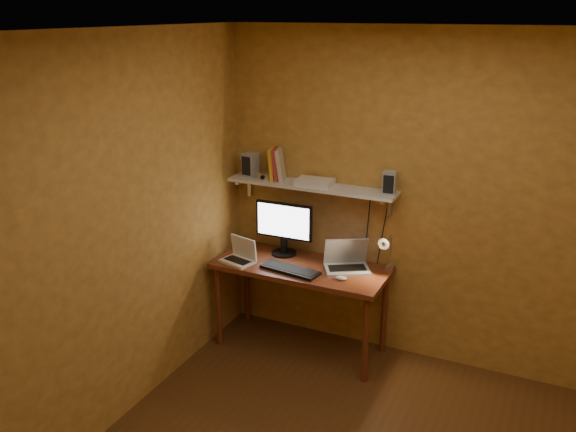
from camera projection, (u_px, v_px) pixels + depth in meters
The scene contains 14 objects.
room at pixel (367, 287), 3.23m from camera, with size 3.44×3.24×2.64m.
desk at pixel (301, 275), 4.91m from camera, with size 1.40×0.60×0.75m.
wall_shelf at pixel (311, 186), 4.86m from camera, with size 1.40×0.25×0.21m.
monitor at pixel (284, 226), 5.03m from camera, with size 0.50×0.21×0.45m.
laptop at pixel (346, 261), 4.80m from camera, with size 0.42×0.38×0.25m.
netbook at pixel (240, 255), 4.94m from camera, with size 0.30×0.25×0.20m.
keyboard at pixel (290, 270), 4.77m from camera, with size 0.48×0.16×0.03m, color black.
mouse at pixel (341, 278), 4.61m from camera, with size 0.09×0.06×0.03m, color silver.
desk_lamp at pixel (387, 249), 4.66m from camera, with size 0.09×0.23×0.38m.
speaker_left at pixel (250, 165), 5.05m from camera, with size 0.11×0.11×0.20m, color gray.
speaker_right at pixel (390, 183), 4.57m from camera, with size 0.10×0.10×0.18m, color gray.
books at pixel (277, 164), 4.95m from camera, with size 0.17×0.19×0.26m.
shelf_camera at pixel (263, 177), 4.95m from camera, with size 0.10×0.06×0.06m.
router at pixel (315, 182), 4.82m from camera, with size 0.29×0.19×0.05m, color silver.
Camera 1 is at (0.87, -2.83, 2.70)m, focal length 38.00 mm.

